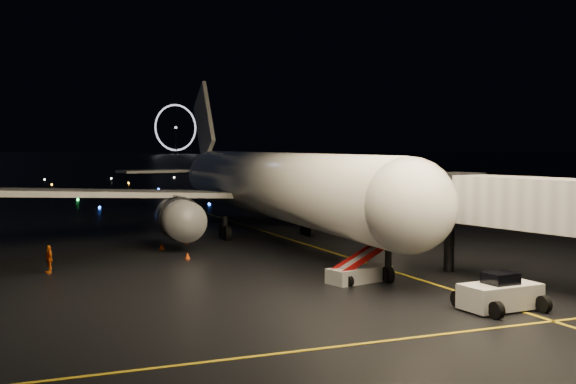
% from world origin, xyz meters
% --- Properties ---
extents(ground, '(2000.00, 2000.00, 0.00)m').
position_xyz_m(ground, '(0.00, 300.00, 0.00)').
color(ground, black).
rests_on(ground, ground).
extents(lane_centre, '(0.25, 80.00, 0.02)m').
position_xyz_m(lane_centre, '(12.00, 15.00, 0.01)').
color(lane_centre, gold).
rests_on(lane_centre, ground).
extents(lane_cross, '(60.00, 0.25, 0.02)m').
position_xyz_m(lane_cross, '(-5.00, -10.00, 0.01)').
color(lane_cross, gold).
rests_on(lane_cross, ground).
extents(airliner, '(58.99, 56.25, 16.13)m').
position_xyz_m(airliner, '(10.65, 26.17, 8.07)').
color(airliner, white).
rests_on(airliner, ground).
extents(pushback_tug, '(4.15, 2.36, 1.92)m').
position_xyz_m(pushback_tug, '(11.24, -7.05, 0.96)').
color(pushback_tug, silver).
rests_on(pushback_tug, ground).
extents(belt_loader, '(6.27, 3.04, 2.93)m').
position_xyz_m(belt_loader, '(8.17, 2.41, 1.47)').
color(belt_loader, silver).
rests_on(belt_loader, ground).
extents(crew_c, '(0.68, 1.16, 1.86)m').
position_xyz_m(crew_c, '(-9.24, 13.01, 0.93)').
color(crew_c, orange).
rests_on(crew_c, ground).
extents(safety_cone_0, '(0.45, 0.45, 0.46)m').
position_xyz_m(safety_cone_0, '(0.68, 15.30, 0.23)').
color(safety_cone_0, '#F1490A').
rests_on(safety_cone_0, ground).
extents(safety_cone_1, '(0.55, 0.55, 0.52)m').
position_xyz_m(safety_cone_1, '(2.89, 24.20, 0.26)').
color(safety_cone_1, '#F1490A').
rests_on(safety_cone_1, ground).
extents(safety_cone_2, '(0.52, 0.52, 0.55)m').
position_xyz_m(safety_cone_2, '(-0.00, 20.90, 0.27)').
color(safety_cone_2, '#F1490A').
rests_on(safety_cone_2, ground).
extents(ferris_wheel, '(49.33, 16.80, 52.00)m').
position_xyz_m(ferris_wheel, '(170.00, 720.00, 26.00)').
color(ferris_wheel, black).
rests_on(ferris_wheel, ground).
extents(taxiway_lights, '(164.00, 92.00, 0.36)m').
position_xyz_m(taxiway_lights, '(0.00, 106.00, 0.18)').
color(taxiway_lights, black).
rests_on(taxiway_lights, ground).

